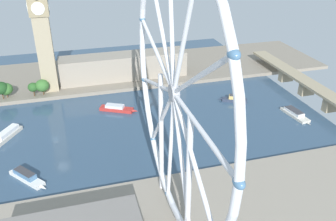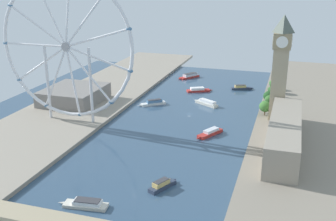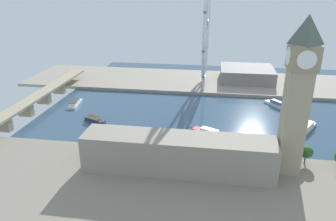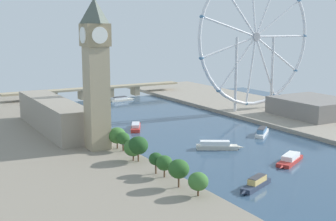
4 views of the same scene
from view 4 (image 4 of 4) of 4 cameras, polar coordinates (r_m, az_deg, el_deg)
The scene contains 16 objects.
ground_plane at distance 324.56m, azimuth 4.24°, elevation -3.29°, with size 384.04×384.04×0.00m, color #334C66.
riverbank_left at distance 280.21m, azimuth -14.27°, elevation -5.52°, with size 90.00×520.00×3.00m, color gray.
riverbank_right at distance 393.20m, azimuth 17.27°, elevation -1.08°, with size 90.00×520.00×3.00m, color gray.
clock_tower at distance 277.98m, azimuth -8.87°, elevation 4.74°, with size 15.60×15.60×89.98m.
parliament_block at distance 340.55m, azimuth -14.01°, elevation -0.53°, with size 22.00×111.99×21.83m, color gray.
tree_row_embankment at distance 247.56m, azimuth -2.92°, elevation -5.02°, with size 13.46×100.98×14.17m.
ferris_wheel at distance 414.51m, azimuth 10.78°, elevation 8.87°, with size 122.14×3.20×124.86m.
riverside_hall at distance 402.75m, azimuth 17.50°, elevation 0.43°, with size 52.54×59.36×14.40m, color gray.
river_bridge at distance 500.73m, azimuth -8.89°, elevation 2.52°, with size 196.04×13.33×11.83m.
tour_boat_0 at distance 336.79m, azimuth 11.53°, elevation -2.59°, with size 25.09×21.58×5.42m.
tour_boat_1 at distance 348.46m, azimuth -4.00°, elevation -2.00°, with size 17.92×28.47×4.80m.
tour_boat_2 at distance 273.44m, azimuth 14.82°, elevation -5.84°, with size 28.60×18.34×4.77m.
tour_boat_3 at distance 436.10m, azimuth -8.20°, elevation 0.50°, with size 13.70×22.25×5.81m.
tour_boat_5 at distance 293.92m, azimuth 6.09°, elevation -4.33°, with size 28.23×19.49×5.39m.
tour_boat_6 at distance 479.40m, azimuth -5.83°, elevation 1.41°, with size 29.86×10.40×4.60m.
tour_boat_7 at distance 228.48m, azimuth 10.78°, elevation -8.87°, with size 25.80×13.76×5.54m.
Camera 4 is at (-177.75, -260.32, 77.30)m, focal length 49.39 mm.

